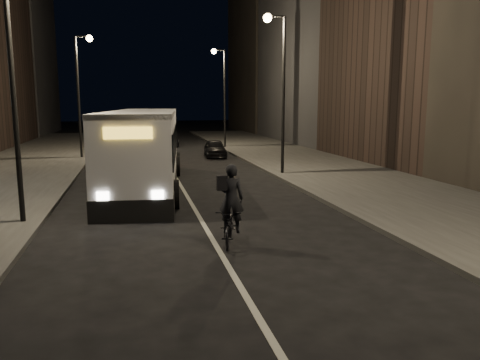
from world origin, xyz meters
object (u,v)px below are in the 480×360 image
city_bus (145,146)px  car_near (215,148)px  streetlight_right_mid (279,73)px  car_far (167,139)px  streetlight_right_far (221,84)px  cyclist_on_bicycle (230,218)px  streetlight_left_near (20,52)px  car_mid (150,145)px  streetlight_left_far (82,80)px

city_bus → car_near: city_bus is taller
streetlight_right_mid → car_far: 19.79m
city_bus → streetlight_right_far: bearing=74.7°
streetlight_right_mid → car_near: size_ratio=2.25×
streetlight_right_far → car_near: size_ratio=2.25×
cyclist_on_bicycle → car_far: 30.06m
streetlight_right_mid → car_near: (-1.73, 9.44, -4.75)m
streetlight_right_far → streetlight_left_near: (-10.66, -24.00, 0.00)m
streetlight_left_near → car_near: streetlight_left_near is taller
car_near → car_far: bearing=111.4°
streetlight_right_far → car_mid: bearing=-154.5°
streetlight_left_far → car_mid: 7.16m
streetlight_right_far → streetlight_left_far: (-10.66, -6.00, 0.00)m
streetlight_left_far → streetlight_left_near: bearing=-90.0°
streetlight_right_far → streetlight_right_mid: bearing=-90.0°
streetlight_right_far → cyclist_on_bicycle: bearing=-100.2°
car_near → streetlight_left_near: bearing=-112.5°
streetlight_right_mid → streetlight_right_far: 16.00m
streetlight_right_mid → streetlight_left_near: size_ratio=1.00×
city_bus → streetlight_left_far: bearing=113.1°
streetlight_right_far → streetlight_left_far: size_ratio=1.00×
city_bus → car_mid: bearing=93.1°
streetlight_left_far → car_near: 10.13m
streetlight_right_far → cyclist_on_bicycle: (-4.93, -27.38, -4.61)m
streetlight_left_far → car_mid: streetlight_left_far is taller
streetlight_right_far → streetlight_left_far: same height
streetlight_left_near → cyclist_on_bicycle: bearing=-30.5°
streetlight_right_mid → streetlight_left_far: bearing=136.8°
cyclist_on_bicycle → car_far: bearing=104.2°
car_far → cyclist_on_bicycle: bearing=-92.2°
streetlight_left_far → streetlight_right_mid: bearing=-43.2°
streetlight_left_near → streetlight_left_far: bearing=90.0°
car_near → car_far: (-2.79, 9.24, 0.03)m
streetlight_right_far → car_far: (-4.52, 2.68, -4.71)m
streetlight_left_near → car_mid: size_ratio=2.05×
streetlight_left_near → car_near: (8.93, 17.44, -4.75)m
streetlight_left_far → city_bus: bearing=-72.7°
streetlight_left_near → streetlight_right_far: bearing=66.0°
streetlight_right_far → car_mid: (-6.21, -2.96, -4.71)m
car_near → streetlight_right_mid: bearing=-75.0°
streetlight_right_far → city_bus: bearing=-111.1°
streetlight_right_far → car_near: streetlight_right_far is taller
streetlight_left_far → car_mid: size_ratio=2.05×
streetlight_right_mid → car_mid: bearing=115.5°
streetlight_right_mid → streetlight_left_near: (-10.66, -8.00, 0.00)m
cyclist_on_bicycle → car_far: cyclist_on_bicycle is taller
car_mid → car_far: bearing=-99.8°
streetlight_right_mid → city_bus: 7.99m
streetlight_left_near → city_bus: bearing=58.2°
streetlight_right_mid → streetlight_left_far: size_ratio=1.00×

